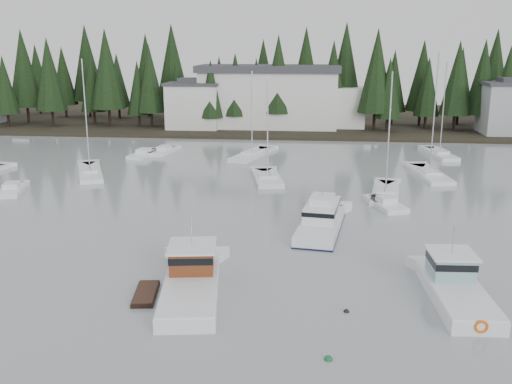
# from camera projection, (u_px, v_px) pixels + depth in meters

# --- Properties ---
(far_shore_land) EXTENTS (240.00, 54.00, 1.00)m
(far_shore_land) POSITION_uv_depth(u_px,v_px,m) (299.00, 119.00, 117.29)
(far_shore_land) COLOR black
(far_shore_land) RESTS_ON ground
(conifer_treeline) EXTENTS (200.00, 22.00, 20.00)m
(conifer_treeline) POSITION_uv_depth(u_px,v_px,m) (297.00, 127.00, 106.69)
(conifer_treeline) COLOR black
(conifer_treeline) RESTS_ON ground
(house_west) EXTENTS (9.54, 7.42, 8.75)m
(house_west) POSITION_uv_depth(u_px,v_px,m) (194.00, 104.00, 100.57)
(house_west) COLOR silver
(house_west) RESTS_ON ground
(harbor_inn) EXTENTS (29.50, 11.50, 10.90)m
(harbor_inn) POSITION_uv_depth(u_px,v_px,m) (280.00, 97.00, 102.02)
(harbor_inn) COLOR silver
(harbor_inn) RESTS_ON ground
(lobster_boat_brown) EXTENTS (5.96, 10.25, 4.88)m
(lobster_boat_brown) POSITION_uv_depth(u_px,v_px,m) (190.00, 283.00, 35.24)
(lobster_boat_brown) COLOR white
(lobster_boat_brown) RESTS_ON ground
(cabin_cruiser_center) EXTENTS (4.47, 10.39, 4.32)m
(cabin_cruiser_center) POSITION_uv_depth(u_px,v_px,m) (321.00, 222.00, 47.16)
(cabin_cruiser_center) COLOR white
(cabin_cruiser_center) RESTS_ON ground
(lobster_boat_teal) EXTENTS (3.45, 8.76, 4.79)m
(lobster_boat_teal) POSITION_uv_depth(u_px,v_px,m) (455.00, 290.00, 34.33)
(lobster_boat_teal) COLOR white
(lobster_boat_teal) RESTS_ON ground
(sailboat_1) EXTENTS (4.01, 9.84, 12.93)m
(sailboat_1) POSITION_uv_depth(u_px,v_px,m) (385.00, 195.00, 58.06)
(sailboat_1) COLOR white
(sailboat_1) RESTS_ON ground
(sailboat_4) EXTENTS (6.58, 10.79, 13.92)m
(sailboat_4) POSITION_uv_depth(u_px,v_px,m) (90.00, 174.00, 67.52)
(sailboat_4) COLOR white
(sailboat_4) RESTS_ON ground
(sailboat_6) EXTENTS (3.98, 10.21, 14.64)m
(sailboat_6) POSITION_uv_depth(u_px,v_px,m) (429.00, 176.00, 66.46)
(sailboat_6) COLOR white
(sailboat_6) RESTS_ON ground
(sailboat_7) EXTENTS (4.40, 8.71, 12.10)m
(sailboat_7) POSITION_uv_depth(u_px,v_px,m) (267.00, 180.00, 64.52)
(sailboat_7) COLOR white
(sailboat_7) RESTS_ON ground
(sailboat_9) EXTENTS (5.47, 10.80, 12.01)m
(sailboat_9) POSITION_uv_depth(u_px,v_px,m) (252.00, 156.00, 78.44)
(sailboat_9) COLOR white
(sailboat_9) RESTS_ON ground
(sailboat_10) EXTENTS (3.68, 9.39, 13.13)m
(sailboat_10) POSITION_uv_depth(u_px,v_px,m) (439.00, 155.00, 78.82)
(sailboat_10) COLOR white
(sailboat_10) RESTS_ON ground
(runabout_0) EXTENTS (3.55, 5.92, 1.42)m
(runabout_0) POSITION_uv_depth(u_px,v_px,m) (12.00, 191.00, 59.24)
(runabout_0) COLOR white
(runabout_0) RESTS_ON ground
(runabout_1) EXTENTS (3.78, 5.75, 1.42)m
(runabout_1) POSITION_uv_depth(u_px,v_px,m) (386.00, 206.00, 53.79)
(runabout_1) COLOR white
(runabout_1) RESTS_ON ground
(runabout_3) EXTENTS (3.18, 6.59, 1.42)m
(runabout_3) POSITION_uv_depth(u_px,v_px,m) (164.00, 152.00, 80.77)
(runabout_3) COLOR white
(runabout_3) RESTS_ON ground
(runabout_4) EXTENTS (3.09, 6.83, 1.42)m
(runabout_4) POSITION_uv_depth(u_px,v_px,m) (144.00, 155.00, 78.64)
(runabout_4) COLOR white
(runabout_4) RESTS_ON ground
(mooring_buoy_green) EXTENTS (0.43, 0.43, 0.43)m
(mooring_buoy_green) POSITION_uv_depth(u_px,v_px,m) (328.00, 360.00, 27.75)
(mooring_buoy_green) COLOR #145933
(mooring_buoy_green) RESTS_ON ground
(mooring_buoy_dark) EXTENTS (0.34, 0.34, 0.34)m
(mooring_buoy_dark) POSITION_uv_depth(u_px,v_px,m) (346.00, 312.00, 32.72)
(mooring_buoy_dark) COLOR black
(mooring_buoy_dark) RESTS_ON ground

